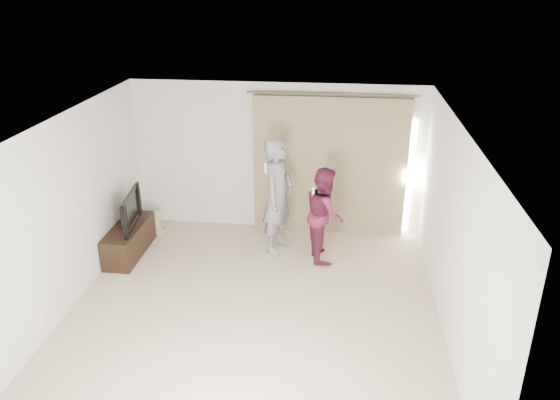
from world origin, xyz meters
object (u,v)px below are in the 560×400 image
(tv_console, at_px, (129,240))
(person_woman, at_px, (324,214))
(person_man, at_px, (278,196))
(tv, at_px, (125,210))

(tv_console, relative_size, person_woman, 0.84)
(person_man, bearing_deg, tv, -169.25)
(tv_console, relative_size, tv, 1.29)
(tv, bearing_deg, person_man, -86.54)
(tv, relative_size, person_woman, 0.66)
(tv_console, xyz_separation_m, tv, (0.00, 0.00, 0.54))
(tv, height_order, person_woman, person_woman)
(tv_console, xyz_separation_m, person_man, (2.38, 0.45, 0.71))
(tv_console, distance_m, tv, 0.54)
(tv, bearing_deg, tv_console, -0.00)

